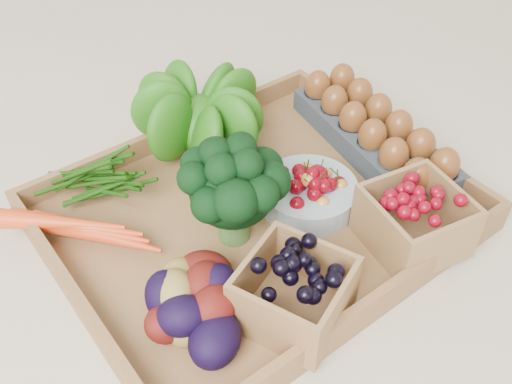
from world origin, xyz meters
TOP-DOWN VIEW (x-y plane):
  - ground at (0.00, 0.00)m, footprint 4.00×4.00m
  - tray at (0.00, 0.00)m, footprint 0.55×0.45m
  - carrots at (-0.22, 0.11)m, footprint 0.19×0.14m
  - lettuce at (0.03, 0.19)m, footprint 0.14×0.14m
  - broccoli at (-0.05, -0.01)m, footprint 0.15×0.15m
  - cherry_bowl at (0.07, -0.03)m, footprint 0.14×0.14m
  - egg_carton at (0.24, 0.01)m, footprint 0.16×0.33m
  - potatoes at (-0.17, -0.10)m, footprint 0.16×0.16m
  - punnet_blackberry at (-0.07, -0.16)m, footprint 0.15×0.15m
  - punnet_raspberry at (0.14, -0.17)m, footprint 0.14×0.14m

SIDE VIEW (x-z plane):
  - ground at x=0.00m, z-range 0.00..0.00m
  - tray at x=0.00m, z-range 0.00..0.01m
  - egg_carton at x=0.24m, z-range 0.01..0.05m
  - cherry_bowl at x=0.07m, z-range 0.01..0.05m
  - carrots at x=-0.22m, z-range 0.01..0.06m
  - punnet_blackberry at x=-0.07m, z-range 0.01..0.10m
  - punnet_raspberry at x=0.14m, z-range 0.01..0.10m
  - potatoes at x=-0.17m, z-range 0.01..0.11m
  - broccoli at x=-0.05m, z-range 0.01..0.13m
  - lettuce at x=0.03m, z-range 0.02..0.16m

